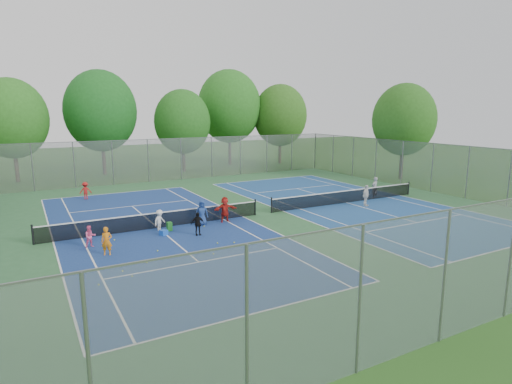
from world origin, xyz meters
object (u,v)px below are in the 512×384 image
ball_crate (164,233)px  instructor (375,188)px  ball_hopper (169,227)px  net_left (158,221)px  net_right (347,197)px

ball_crate → instructor: instructor is taller
ball_crate → instructor: size_ratio=0.21×
ball_hopper → instructor: (16.48, 1.06, 0.58)m
net_left → net_right: bearing=0.0°
net_left → instructor: (16.89, 0.18, 0.38)m
net_left → ball_crate: 1.58m
ball_crate → ball_hopper: size_ratio=0.69×
net_left → ball_hopper: (0.41, -0.88, -0.20)m
net_right → instructor: 2.92m
net_right → net_left: bearing=180.0°
net_left → ball_crate: bearing=-95.1°
net_right → ball_crate: bearing=-173.8°
ball_crate → net_right: bearing=6.2°
ball_hopper → ball_crate: bearing=-129.3°
net_right → ball_hopper: bearing=-176.3°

